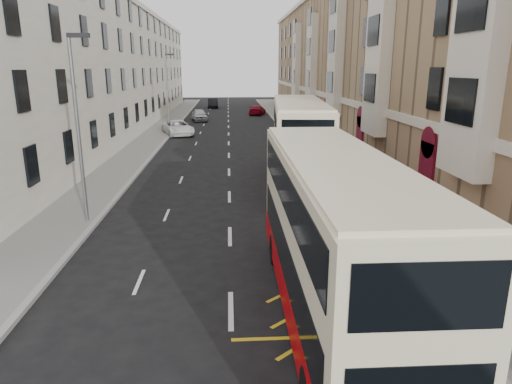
{
  "coord_description": "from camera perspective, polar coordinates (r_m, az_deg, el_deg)",
  "views": [
    {
      "loc": [
        0.02,
        -7.86,
        6.82
      ],
      "look_at": [
        1.02,
        8.72,
        2.25
      ],
      "focal_mm": 32.0,
      "sensor_mm": 36.0,
      "label": 1
    }
  ],
  "objects": [
    {
      "name": "pavement_right",
      "position": [
        39.27,
        8.38,
        5.34
      ],
      "size": [
        4.0,
        120.0,
        0.15
      ],
      "primitive_type": "cube",
      "color": "slate",
      "rests_on": "ground"
    },
    {
      "name": "pavement_left",
      "position": [
        39.18,
        -14.5,
        4.99
      ],
      "size": [
        3.0,
        120.0,
        0.15
      ],
      "primitive_type": "cube",
      "color": "slate",
      "rests_on": "ground"
    },
    {
      "name": "kerb_right",
      "position": [
        38.91,
        5.48,
        5.34
      ],
      "size": [
        0.25,
        120.0,
        0.15
      ],
      "primitive_type": "cube",
      "color": "gray",
      "rests_on": "ground"
    },
    {
      "name": "kerb_left",
      "position": [
        38.92,
        -12.33,
        5.06
      ],
      "size": [
        0.25,
        120.0,
        0.15
      ],
      "primitive_type": "cube",
      "color": "gray",
      "rests_on": "ground"
    },
    {
      "name": "road_markings",
      "position": [
        53.29,
        -3.46,
        8.02
      ],
      "size": [
        10.0,
        110.0,
        0.01
      ],
      "primitive_type": null,
      "color": "silver",
      "rests_on": "ground"
    },
    {
      "name": "terrace_right",
      "position": [
        55.27,
        12.65,
        15.76
      ],
      "size": [
        10.75,
        79.0,
        15.25
      ],
      "color": "#9D7E5B",
      "rests_on": "ground"
    },
    {
      "name": "terrace_left",
      "position": [
        55.03,
        -18.16,
        14.34
      ],
      "size": [
        9.18,
        79.0,
        13.25
      ],
      "color": "silver",
      "rests_on": "ground"
    },
    {
      "name": "guard_railing",
      "position": [
        16.11,
        19.76,
        -7.3
      ],
      "size": [
        0.06,
        6.56,
        1.01
      ],
      "color": "#B63520",
      "rests_on": "pavement_right"
    },
    {
      "name": "street_lamp_near",
      "position": [
        20.97,
        -21.34,
        8.37
      ],
      "size": [
        0.93,
        0.18,
        8.0
      ],
      "color": "slate",
      "rests_on": "pavement_left"
    },
    {
      "name": "street_lamp_far",
      "position": [
        50.31,
        -10.97,
        12.63
      ],
      "size": [
        0.93,
        0.18,
        8.0
      ],
      "color": "slate",
      "rests_on": "pavement_left"
    },
    {
      "name": "double_decker_front",
      "position": [
        12.5,
        9.59,
        -5.71
      ],
      "size": [
        2.72,
        11.66,
        4.65
      ],
      "rotation": [
        0.0,
        0.0,
        -0.0
      ],
      "color": "beige",
      "rests_on": "ground"
    },
    {
      "name": "double_decker_rear",
      "position": [
        27.18,
        5.35,
        6.19
      ],
      "size": [
        3.92,
        12.55,
        4.92
      ],
      "rotation": [
        0.0,
        0.0,
        -0.09
      ],
      "color": "beige",
      "rests_on": "ground"
    },
    {
      "name": "white_van",
      "position": [
        48.1,
        -9.73,
        7.92
      ],
      "size": [
        4.07,
        5.9,
        1.5
      ],
      "primitive_type": "imported",
      "rotation": [
        0.0,
        0.0,
        0.32
      ],
      "color": "white",
      "rests_on": "ground"
    },
    {
      "name": "car_silver",
      "position": [
        60.45,
        -7.1,
        9.53
      ],
      "size": [
        2.5,
        4.71,
        1.53
      ],
      "primitive_type": "imported",
      "rotation": [
        0.0,
        0.0,
        0.16
      ],
      "color": "#B7BAC0",
      "rests_on": "ground"
    },
    {
      "name": "car_dark",
      "position": [
        80.06,
        -5.42,
        11.01
      ],
      "size": [
        1.91,
        4.91,
        1.59
      ],
      "primitive_type": "imported",
      "rotation": [
        0.0,
        0.0,
        0.05
      ],
      "color": "black",
      "rests_on": "ground"
    },
    {
      "name": "car_red",
      "position": [
        67.98,
        0.16,
        10.21
      ],
      "size": [
        3.0,
        4.99,
        1.35
      ],
      "primitive_type": "imported",
      "rotation": [
        0.0,
        0.0,
        2.89
      ],
      "color": "maroon",
      "rests_on": "ground"
    }
  ]
}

